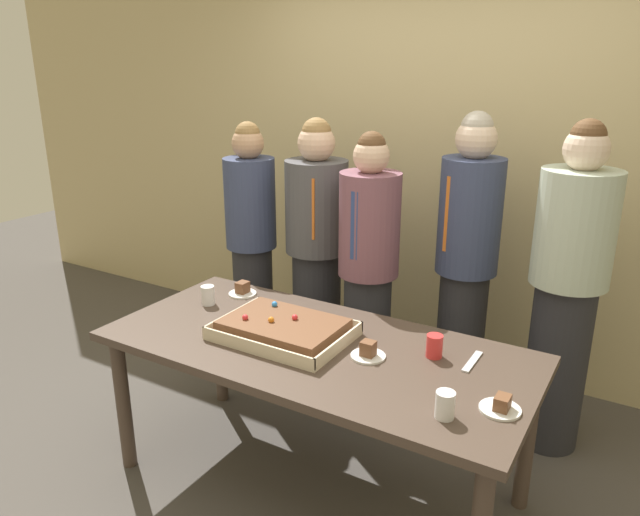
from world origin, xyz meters
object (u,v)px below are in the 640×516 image
Objects in this scene: sheet_cake at (283,329)px; plated_slice_near_right at (501,406)px; plated_slice_near_left at (368,352)px; cake_server_utensil at (472,362)px; plated_slice_far_left at (243,290)px; party_table at (315,361)px; person_serving_front at (317,251)px; drink_cup_far_end at (434,346)px; person_green_shirt_behind at (466,262)px; drink_cup_nearest at (208,295)px; drink_cup_middle at (445,405)px; person_left_edge_reaching at (252,245)px; person_far_right_suit at (368,272)px; person_striped_tie_right at (567,289)px.

sheet_cake is 3.96× the size of plated_slice_near_right.
plated_slice_near_left reaches higher than cake_server_utensil.
plated_slice_near_right is 1.00× the size of plated_slice_far_left.
party_table is 1.07m from person_serving_front.
drink_cup_far_end is at bearing 142.89° from plated_slice_near_right.
sheet_cake is 1.17m from person_green_shirt_behind.
plated_slice_far_left is at bearing 71.76° from drink_cup_nearest.
drink_cup_middle is 0.06× the size of person_left_edge_reaching.
person_serving_front reaches higher than plated_slice_near_left.
sheet_cake reaches higher than drink_cup_nearest.
drink_cup_nearest is 0.89m from person_far_right_suit.
person_far_right_suit reaches higher than drink_cup_nearest.
person_striped_tie_right is at bearing 22.48° from plated_slice_far_left.
person_green_shirt_behind reaches higher than sheet_cake.
person_green_shirt_behind is 1.00× the size of person_striped_tie_right.
party_table is 1.31m from person_striped_tie_right.
cake_server_utensil is 0.12× the size of person_serving_front.
person_green_shirt_behind is at bearing 85.42° from plated_slice_near_left.
person_serving_front reaches higher than sheet_cake.
drink_cup_far_end reaches higher than plated_slice_near_left.
person_green_shirt_behind is 1.35m from person_left_edge_reaching.
person_striped_tie_right is 1.06× the size of person_left_edge_reaching.
drink_cup_nearest reaches higher than plated_slice_far_left.
drink_cup_nearest is 0.06× the size of person_serving_front.
person_green_shirt_behind is (0.08, 1.03, 0.12)m from plated_slice_near_left.
sheet_cake is at bearing 164.24° from drink_cup_middle.
person_far_right_suit is (-1.01, -0.17, -0.05)m from person_striped_tie_right.
person_far_right_suit is (-0.38, 0.76, 0.06)m from plated_slice_near_left.
sheet_cake reaches higher than drink_cup_middle.
party_table is at bearing 159.87° from drink_cup_middle.
person_serving_front is at bearing 143.96° from plated_slice_near_right.
drink_cup_nearest reaches higher than plated_slice_near_right.
sheet_cake is 5.95× the size of drink_cup_far_end.
drink_cup_nearest is at bearing 171.76° from party_table.
party_table is 0.54m from drink_cup_far_end.
person_striped_tie_right reaches higher than drink_cup_middle.
drink_cup_middle is at bearing -22.62° from plated_slice_far_left.
plated_slice_far_left reaches higher than plated_slice_near_right.
plated_slice_near_left is at bearing 1.99° from party_table.
drink_cup_middle is at bearing -64.67° from drink_cup_far_end.
plated_slice_near_left is 0.75× the size of cake_server_utensil.
plated_slice_near_right is at bearing -7.76° from drink_cup_nearest.
drink_cup_nearest is at bearing 174.47° from plated_slice_near_left.
party_table is at bearing 172.64° from plated_slice_near_right.
drink_cup_far_end is at bearing -7.23° from plated_slice_far_left.
drink_cup_nearest is 0.78m from person_left_edge_reaching.
drink_cup_nearest is 1.21m from drink_cup_far_end.
plated_slice_near_right reaches higher than party_table.
drink_cup_nearest reaches higher than plated_slice_near_left.
plated_slice_near_right is at bearing -37.11° from drink_cup_far_end.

